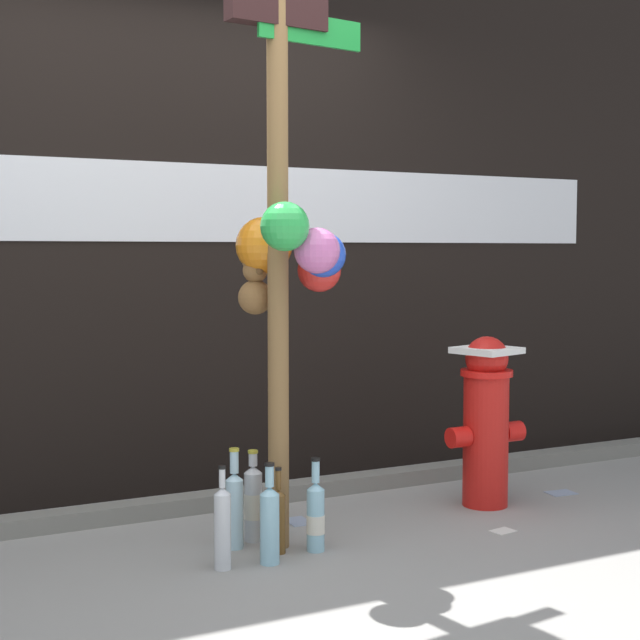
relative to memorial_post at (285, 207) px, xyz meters
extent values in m
plane|color=gray|center=(-0.16, -0.36, -1.42)|extent=(14.00, 14.00, 0.00)
cube|color=black|center=(-0.16, 1.13, 0.27)|extent=(10.00, 0.20, 3.38)
cube|color=silver|center=(0.08, 1.03, 0.06)|extent=(4.77, 0.01, 0.39)
cube|color=slate|center=(-0.16, 0.67, -1.38)|extent=(8.00, 0.12, 0.08)
cylinder|color=olive|center=(-0.03, 0.01, -0.21)|extent=(0.09, 0.09, 2.41)
cube|color=#198C33|center=(0.12, 0.01, 0.72)|extent=(0.50, 0.09, 0.12)
sphere|color=blue|center=(0.12, -0.12, -0.20)|extent=(0.18, 0.18, 0.18)
sphere|color=red|center=(0.17, 0.04, -0.26)|extent=(0.19, 0.19, 0.19)
sphere|color=green|center=(-0.08, -0.17, -0.09)|extent=(0.19, 0.19, 0.19)
sphere|color=orange|center=(-0.04, 0.13, -0.16)|extent=(0.24, 0.24, 0.24)
sphere|color=#D66BB2|center=(0.06, -0.16, -0.18)|extent=(0.18, 0.18, 0.18)
sphere|color=brown|center=(-0.08, 0.13, -0.37)|extent=(0.15, 0.15, 0.15)
sphere|color=brown|center=(-0.08, 0.13, -0.26)|extent=(0.11, 0.11, 0.11)
sphere|color=brown|center=(-0.11, 0.13, -0.23)|extent=(0.04, 0.04, 0.04)
sphere|color=brown|center=(-0.04, 0.13, -0.23)|extent=(0.04, 0.04, 0.04)
sphere|color=brown|center=(-0.08, 0.09, -0.26)|extent=(0.04, 0.04, 0.04)
cylinder|color=red|center=(1.13, 0.14, -1.10)|extent=(0.22, 0.22, 0.63)
cylinder|color=red|center=(1.13, 0.14, -0.77)|extent=(0.25, 0.25, 0.03)
sphere|color=red|center=(1.13, 0.14, -0.69)|extent=(0.21, 0.21, 0.21)
cylinder|color=red|center=(0.97, 0.14, -1.07)|extent=(0.10, 0.10, 0.10)
cylinder|color=red|center=(1.29, 0.14, -1.07)|extent=(0.10, 0.10, 0.10)
cube|color=white|center=(1.13, 0.14, -0.66)|extent=(0.32, 0.32, 0.03)
cylinder|color=#B2DBEA|center=(-0.20, 0.07, -1.27)|extent=(0.07, 0.07, 0.29)
cone|color=#B2DBEA|center=(-0.20, 0.07, -1.11)|extent=(0.07, 0.07, 0.03)
cylinder|color=#B2DBEA|center=(-0.20, 0.07, -1.05)|extent=(0.04, 0.04, 0.09)
cylinder|color=gold|center=(-0.20, 0.07, -1.00)|extent=(0.04, 0.04, 0.01)
cylinder|color=silver|center=(-0.34, -0.15, -1.27)|extent=(0.07, 0.07, 0.30)
cone|color=silver|center=(-0.34, -0.15, -1.11)|extent=(0.07, 0.07, 0.03)
cylinder|color=silver|center=(-0.34, -0.15, -1.06)|extent=(0.03, 0.03, 0.07)
cylinder|color=black|center=(-0.34, -0.15, -1.01)|extent=(0.03, 0.03, 0.01)
cylinder|color=#93CCE0|center=(-0.15, -0.17, -1.28)|extent=(0.08, 0.08, 0.28)
cone|color=#93CCE0|center=(-0.15, -0.17, -1.12)|extent=(0.08, 0.08, 0.03)
cylinder|color=#93CCE0|center=(-0.15, -0.17, -1.06)|extent=(0.03, 0.03, 0.08)
cylinder|color=black|center=(-0.15, -0.17, -1.02)|extent=(0.04, 0.04, 0.01)
cylinder|color=silver|center=(-0.09, 0.13, -1.27)|extent=(0.08, 0.08, 0.29)
cone|color=silver|center=(-0.09, 0.13, -1.11)|extent=(0.08, 0.08, 0.03)
cylinder|color=silver|center=(-0.09, 0.13, -1.06)|extent=(0.04, 0.04, 0.05)
cylinder|color=silver|center=(-0.09, 0.13, -1.26)|extent=(0.08, 0.08, 0.11)
cylinder|color=gold|center=(-0.09, 0.13, -1.03)|extent=(0.04, 0.04, 0.01)
cylinder|color=#93CCE0|center=(0.08, -0.11, -1.29)|extent=(0.07, 0.07, 0.26)
cone|color=#93CCE0|center=(0.08, -0.11, -1.14)|extent=(0.07, 0.07, 0.03)
cylinder|color=#93CCE0|center=(0.08, -0.11, -1.08)|extent=(0.03, 0.03, 0.09)
cylinder|color=silver|center=(0.08, -0.11, -1.30)|extent=(0.08, 0.08, 0.08)
cylinder|color=black|center=(0.08, -0.11, -1.03)|extent=(0.04, 0.04, 0.01)
cylinder|color=brown|center=(-0.06, -0.07, -1.29)|extent=(0.06, 0.06, 0.24)
cone|color=brown|center=(-0.06, -0.07, -1.16)|extent=(0.06, 0.06, 0.02)
cylinder|color=brown|center=(-0.06, -0.07, -1.11)|extent=(0.02, 0.02, 0.08)
cylinder|color=black|center=(-0.06, -0.07, -1.07)|extent=(0.03, 0.03, 0.01)
cylinder|color=#B2DBEA|center=(0.09, 0.26, -1.30)|extent=(0.06, 0.06, 0.24)
cone|color=#B2DBEA|center=(0.09, 0.26, -1.17)|extent=(0.06, 0.06, 0.02)
cylinder|color=#B2DBEA|center=(0.09, 0.26, -1.11)|extent=(0.02, 0.02, 0.10)
cylinder|color=black|center=(0.09, 0.26, -1.06)|extent=(0.03, 0.03, 0.01)
cube|color=#8C99B2|center=(1.61, 0.15, -1.41)|extent=(0.15, 0.12, 0.01)
cube|color=silver|center=(0.94, -0.24, -1.41)|extent=(0.11, 0.09, 0.01)
cube|color=#8C99B2|center=(0.20, 0.30, -1.41)|extent=(0.10, 0.15, 0.01)
camera|label=1|loc=(-1.61, -3.50, -0.18)|focal=52.67mm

